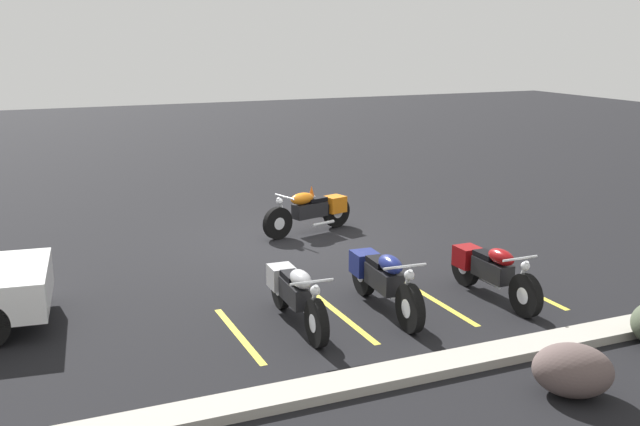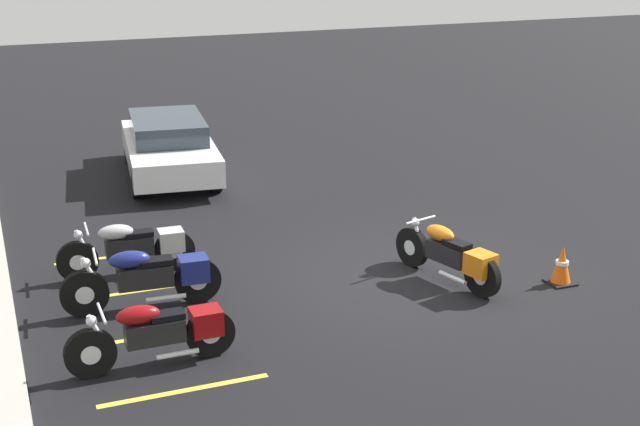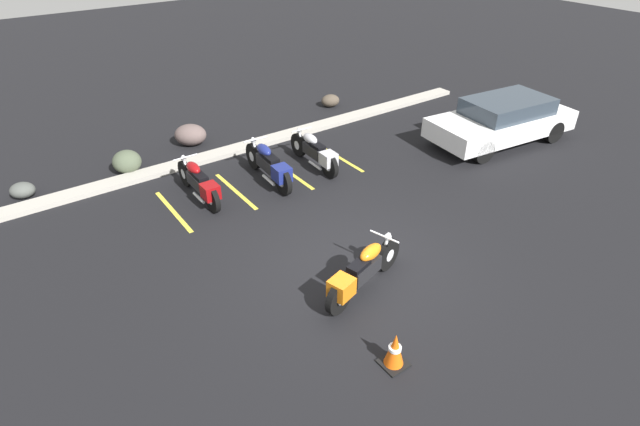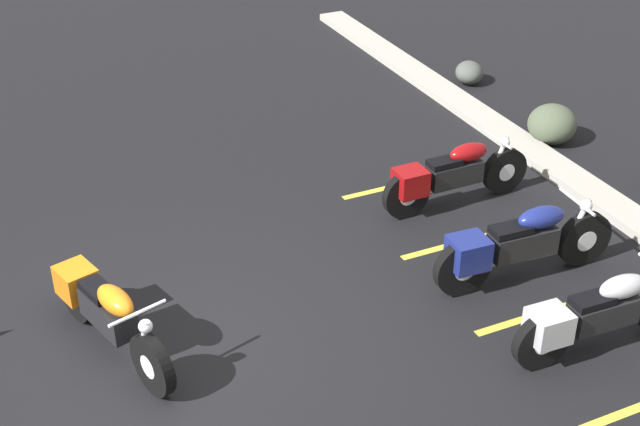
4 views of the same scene
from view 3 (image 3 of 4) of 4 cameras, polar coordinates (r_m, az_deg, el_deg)
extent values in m
plane|color=black|center=(9.85, 4.60, -6.07)|extent=(60.00, 60.00, 0.00)
cylinder|color=black|center=(9.66, 7.73, -4.71)|extent=(0.66, 0.29, 0.66)
cylinder|color=silver|center=(9.66, 7.73, -4.71)|extent=(0.27, 0.19, 0.25)
cylinder|color=black|center=(8.66, 2.23, -9.57)|extent=(0.66, 0.29, 0.66)
cylinder|color=silver|center=(8.66, 2.23, -9.57)|extent=(0.27, 0.19, 0.25)
cube|color=black|center=(9.02, 5.02, -6.44)|extent=(0.80, 0.47, 0.30)
ellipsoid|color=orange|center=(8.98, 5.82, -4.48)|extent=(0.61, 0.40, 0.24)
cube|color=black|center=(8.78, 4.45, -5.98)|extent=(0.48, 0.35, 0.08)
cube|color=orange|center=(8.57, 2.46, -8.51)|extent=(0.48, 0.45, 0.34)
cylinder|color=silver|center=(9.43, 7.46, -3.81)|extent=(0.27, 0.13, 0.53)
cylinder|color=silver|center=(9.23, 7.38, -2.69)|extent=(0.20, 0.60, 0.04)
sphere|color=silver|center=(9.37, 7.77, -2.73)|extent=(0.14, 0.14, 0.14)
cylinder|color=silver|center=(9.11, 3.31, -8.33)|extent=(0.54, 0.21, 0.07)
cylinder|color=black|center=(12.81, -15.14, 4.40)|extent=(0.12, 0.65, 0.65)
cylinder|color=silver|center=(12.81, -15.14, 4.40)|extent=(0.12, 0.25, 0.25)
cylinder|color=black|center=(11.56, -12.22, 1.58)|extent=(0.12, 0.65, 0.65)
cylinder|color=silver|center=(11.56, -12.22, 1.58)|extent=(0.12, 0.25, 0.25)
cube|color=black|center=(12.07, -13.75, 3.58)|extent=(0.28, 0.75, 0.29)
ellipsoid|color=maroon|center=(12.11, -14.29, 5.03)|extent=(0.26, 0.55, 0.24)
cube|color=black|center=(11.84, -13.54, 4.10)|extent=(0.24, 0.43, 0.08)
cube|color=maroon|center=(11.51, -12.42, 2.43)|extent=(0.36, 0.39, 0.33)
cylinder|color=silver|center=(12.60, -15.10, 5.22)|extent=(0.06, 0.26, 0.52)
cylinder|color=silver|center=(12.44, -15.16, 6.17)|extent=(0.61, 0.04, 0.04)
sphere|color=silver|center=(12.58, -15.33, 6.05)|extent=(0.14, 0.14, 0.14)
cylinder|color=silver|center=(11.96, -13.69, 1.71)|extent=(0.07, 0.54, 0.07)
cylinder|color=black|center=(13.30, -7.60, 6.48)|extent=(0.17, 0.70, 0.69)
cylinder|color=silver|center=(13.30, -7.60, 6.48)|extent=(0.15, 0.27, 0.26)
cylinder|color=black|center=(12.00, -4.23, 3.64)|extent=(0.17, 0.70, 0.69)
cylinder|color=silver|center=(12.00, -4.23, 3.64)|extent=(0.15, 0.27, 0.26)
cube|color=black|center=(12.53, -5.93, 5.68)|extent=(0.34, 0.81, 0.31)
ellipsoid|color=navy|center=(12.57, -6.44, 7.19)|extent=(0.31, 0.60, 0.25)
cube|color=black|center=(12.29, -5.60, 6.23)|extent=(0.28, 0.47, 0.08)
cube|color=navy|center=(11.95, -4.39, 4.53)|extent=(0.40, 0.44, 0.36)
cylinder|color=silver|center=(13.08, -7.44, 7.35)|extent=(0.08, 0.28, 0.56)
cylinder|color=silver|center=(12.92, -7.40, 8.34)|extent=(0.65, 0.08, 0.04)
sphere|color=silver|center=(13.06, -7.64, 8.21)|extent=(0.15, 0.15, 0.15)
cylinder|color=silver|center=(12.41, -5.90, 3.76)|extent=(0.11, 0.58, 0.07)
cylinder|color=black|center=(13.88, -2.47, 7.79)|extent=(0.14, 0.65, 0.65)
cylinder|color=silver|center=(13.88, -2.47, 7.79)|extent=(0.13, 0.25, 0.25)
cylinder|color=black|center=(12.72, 1.10, 5.39)|extent=(0.14, 0.65, 0.65)
cylinder|color=silver|center=(12.72, 1.10, 5.39)|extent=(0.13, 0.25, 0.25)
cube|color=black|center=(13.19, -0.65, 7.15)|extent=(0.31, 0.76, 0.29)
ellipsoid|color=#B7B7BC|center=(13.23, -1.12, 8.49)|extent=(0.28, 0.56, 0.24)
cube|color=black|center=(12.98, -0.25, 7.67)|extent=(0.25, 0.44, 0.08)
cube|color=#B7B7BC|center=(12.68, 0.98, 6.19)|extent=(0.37, 0.41, 0.33)
cylinder|color=silver|center=(13.68, -2.24, 8.59)|extent=(0.07, 0.26, 0.52)
cylinder|color=silver|center=(13.53, -2.13, 9.50)|extent=(0.61, 0.06, 0.04)
sphere|color=silver|center=(13.66, -2.40, 9.37)|extent=(0.14, 0.14, 0.14)
cylinder|color=silver|center=(13.07, -0.57, 5.46)|extent=(0.09, 0.54, 0.07)
cylinder|color=black|center=(14.19, 18.16, 6.69)|extent=(0.66, 0.29, 0.64)
cylinder|color=black|center=(15.19, 14.01, 9.09)|extent=(0.66, 0.29, 0.64)
cylinder|color=black|center=(16.20, 25.13, 8.41)|extent=(0.66, 0.29, 0.64)
cylinder|color=black|center=(17.08, 21.08, 10.50)|extent=(0.66, 0.29, 0.64)
cube|color=white|center=(15.53, 19.92, 9.59)|extent=(4.48, 2.29, 0.55)
cube|color=#2D3842|center=(15.47, 20.65, 11.37)|extent=(2.57, 1.78, 0.45)
cube|color=#A8A399|center=(14.26, -11.18, 6.72)|extent=(18.00, 0.50, 0.12)
ellipsoid|color=#49533F|center=(13.93, -21.20, 5.49)|extent=(0.92, 0.92, 0.59)
ellipsoid|color=brown|center=(15.01, -14.58, 8.64)|extent=(1.17, 1.14, 0.61)
ellipsoid|color=#484C48|center=(13.86, -30.87, 2.25)|extent=(0.71, 0.65, 0.38)
ellipsoid|color=#4A3F34|center=(17.45, 1.19, 12.72)|extent=(0.74, 0.65, 0.41)
cube|color=black|center=(8.15, 8.37, -16.60)|extent=(0.40, 0.40, 0.03)
cone|color=#EA590F|center=(7.92, 8.55, -15.19)|extent=(0.32, 0.32, 0.63)
cylinder|color=white|center=(7.90, 8.57, -15.03)|extent=(0.20, 0.20, 0.06)
cube|color=gold|center=(11.94, -16.42, 0.20)|extent=(0.10, 2.10, 0.00)
cube|color=gold|center=(12.42, -9.62, 2.50)|extent=(0.10, 2.10, 0.00)
cube|color=gold|center=(13.09, -3.39, 4.57)|extent=(0.10, 2.10, 0.00)
cube|color=gold|center=(13.90, 2.20, 6.38)|extent=(0.10, 2.10, 0.00)
camera|label=1|loc=(21.84, -7.59, 26.84)|focal=42.00mm
camera|label=2|loc=(13.51, -66.78, 10.83)|focal=50.00mm
camera|label=4|loc=(12.82, 40.25, 25.27)|focal=50.00mm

